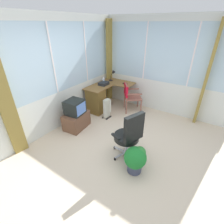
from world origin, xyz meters
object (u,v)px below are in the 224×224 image
object	(u,v)px
office_chair	(130,134)
paper_tray	(104,83)
tv_on_stand	(76,116)
space_heater	(107,108)
spray_bottle	(104,80)
desk_lamp	(113,74)
tv_remote	(125,84)
desk	(98,98)
potted_plant	(136,158)
wooden_armchair	(129,94)

from	to	relation	value
office_chair	paper_tray	bearing A→B (deg)	48.18
tv_on_stand	space_heater	distance (m)	0.94
tv_on_stand	spray_bottle	bearing A→B (deg)	6.86
desk_lamp	tv_on_stand	xyz separation A→B (m)	(-1.88, -0.08, -0.63)
tv_remote	spray_bottle	bearing A→B (deg)	116.03
desk_lamp	desk	bearing A→B (deg)	178.84
spray_bottle	office_chair	xyz separation A→B (m)	(-1.66, -1.81, -0.29)
spray_bottle	space_heater	world-z (taller)	spray_bottle
spray_bottle	space_heater	size ratio (longest dim) A/B	0.37
desk	potted_plant	size ratio (longest dim) A/B	2.63
tv_remote	spray_bottle	world-z (taller)	spray_bottle
desk	spray_bottle	size ratio (longest dim) A/B	6.39
desk	space_heater	bearing A→B (deg)	-109.62
desk_lamp	potted_plant	bearing A→B (deg)	-139.50
desk_lamp	tv_on_stand	distance (m)	1.99
tv_remote	spray_bottle	xyz separation A→B (m)	(-0.31, 0.59, 0.09)
desk	tv_remote	bearing A→B (deg)	-35.08
desk_lamp	potted_plant	xyz separation A→B (m)	(-2.34, -2.00, -0.68)
tv_on_stand	office_chair	bearing A→B (deg)	-97.00
spray_bottle	tv_on_stand	size ratio (longest dim) A/B	0.28
space_heater	desk	bearing A→B (deg)	70.38
tv_remote	office_chair	xyz separation A→B (m)	(-1.97, -1.22, -0.20)
paper_tray	potted_plant	world-z (taller)	paper_tray
spray_bottle	paper_tray	xyz separation A→B (m)	(-0.11, -0.09, -0.06)
space_heater	potted_plant	distance (m)	2.04
spray_bottle	wooden_armchair	world-z (taller)	spray_bottle
desk	space_heater	distance (m)	0.51
tv_remote	paper_tray	size ratio (longest dim) A/B	0.50
office_chair	tv_on_stand	distance (m)	1.67
tv_on_stand	paper_tray	bearing A→B (deg)	3.78
wooden_armchair	tv_on_stand	world-z (taller)	wooden_armchair
desk_lamp	tv_remote	bearing A→B (deg)	-102.37
desk	paper_tray	distance (m)	0.50
tv_remote	spray_bottle	size ratio (longest dim) A/B	0.69
desk	spray_bottle	world-z (taller)	spray_bottle
desk_lamp	tv_on_stand	world-z (taller)	desk_lamp
paper_tray	office_chair	size ratio (longest dim) A/B	0.29
paper_tray	potted_plant	bearing A→B (deg)	-131.95
paper_tray	office_chair	xyz separation A→B (m)	(-1.55, -1.73, -0.23)
tv_remote	tv_on_stand	size ratio (longest dim) A/B	0.19
desk	desk_lamp	distance (m)	1.01
tv_remote	space_heater	bearing A→B (deg)	174.91
paper_tray	wooden_armchair	bearing A→B (deg)	-72.27
desk	wooden_armchair	bearing A→B (deg)	-54.49
desk_lamp	potted_plant	world-z (taller)	desk_lamp
spray_bottle	tv_on_stand	bearing A→B (deg)	-173.14
potted_plant	office_chair	bearing A→B (deg)	47.24
paper_tray	space_heater	distance (m)	0.83
desk	office_chair	xyz separation A→B (m)	(-1.24, -1.74, 0.15)
desk_lamp	tv_remote	size ratio (longest dim) A/B	2.24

